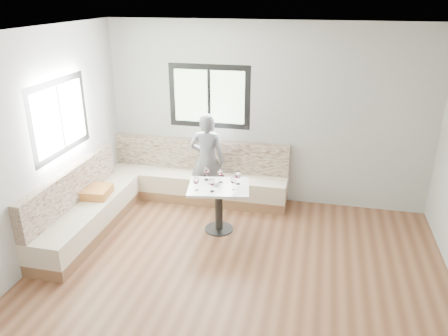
{
  "coord_description": "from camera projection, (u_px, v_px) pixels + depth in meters",
  "views": [
    {
      "loc": [
        0.82,
        -3.99,
        3.18
      ],
      "look_at": [
        -0.42,
        1.42,
        0.92
      ],
      "focal_mm": 35.0,
      "sensor_mm": 36.0,
      "label": 1
    }
  ],
  "objects": [
    {
      "name": "room",
      "position": [
        227.0,
        174.0,
        4.52
      ],
      "size": [
        5.01,
        5.01,
        2.81
      ],
      "color": "brown",
      "rests_on": "ground"
    },
    {
      "name": "banquette",
      "position": [
        152.0,
        192.0,
        6.64
      ],
      "size": [
        2.9,
        2.8,
        0.95
      ],
      "color": "brown",
      "rests_on": "ground"
    },
    {
      "name": "table",
      "position": [
        219.0,
        197.0,
        6.07
      ],
      "size": [
        0.93,
        0.78,
        0.68
      ],
      "rotation": [
        0.0,
        0.0,
        0.18
      ],
      "color": "black",
      "rests_on": "ground"
    },
    {
      "name": "person",
      "position": [
        207.0,
        160.0,
        6.76
      ],
      "size": [
        0.56,
        0.39,
        1.49
      ],
      "primitive_type": "imported",
      "rotation": [
        0.0,
        0.0,
        3.2
      ],
      "color": "#5C5C63",
      "rests_on": "ground"
    },
    {
      "name": "olive_ramekin",
      "position": [
        215.0,
        183.0,
        6.04
      ],
      "size": [
        0.11,
        0.11,
        0.04
      ],
      "color": "white",
      "rests_on": "table"
    },
    {
      "name": "wine_glass_a",
      "position": [
        196.0,
        181.0,
        5.83
      ],
      "size": [
        0.08,
        0.08,
        0.19
      ],
      "color": "white",
      "rests_on": "table"
    },
    {
      "name": "wine_glass_b",
      "position": [
        212.0,
        182.0,
        5.79
      ],
      "size": [
        0.08,
        0.08,
        0.19
      ],
      "color": "white",
      "rests_on": "table"
    },
    {
      "name": "wine_glass_c",
      "position": [
        233.0,
        181.0,
        5.85
      ],
      "size": [
        0.08,
        0.08,
        0.19
      ],
      "color": "white",
      "rests_on": "table"
    },
    {
      "name": "wine_glass_d",
      "position": [
        221.0,
        174.0,
        6.07
      ],
      "size": [
        0.08,
        0.08,
        0.19
      ],
      "color": "white",
      "rests_on": "table"
    },
    {
      "name": "wine_glass_e",
      "position": [
        238.0,
        175.0,
        6.02
      ],
      "size": [
        0.08,
        0.08,
        0.19
      ],
      "color": "white",
      "rests_on": "table"
    },
    {
      "name": "wine_glass_f",
      "position": [
        206.0,
        171.0,
        6.15
      ],
      "size": [
        0.08,
        0.08,
        0.19
      ],
      "color": "white",
      "rests_on": "table"
    }
  ]
}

